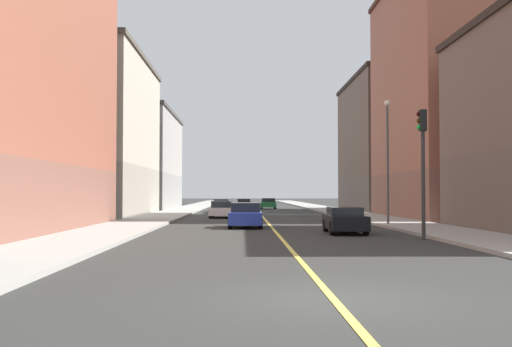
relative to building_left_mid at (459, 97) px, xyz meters
The scene contains 16 objects.
ground_plane 38.74m from the building_left_mid, 113.70° to the right, with size 400.00×400.00×0.00m, color #2E2F2C.
sidewalk_left 18.67m from the building_left_mid, 115.36° to the left, with size 3.79×168.00×0.15m, color #9E9B93.
sidewalk_right 29.03m from the building_left_mid, 147.92° to the left, with size 3.79×168.00×0.15m, color #9E9B93.
lane_center_stripe 23.02m from the building_left_mid, 135.98° to the left, with size 0.16×154.00×0.01m, color #E5D14C.
building_left_mid is the anchor object (origin of this frame).
building_left_far 18.43m from the building_left_mid, 90.00° to the left, with size 10.35×18.03×14.28m.
building_right_midblock 30.84m from the building_left_mid, 169.42° to the left, with size 10.35×18.68×13.67m.
building_right_distant 40.89m from the building_left_mid, 137.86° to the left, with size 10.35×20.52×11.77m.
traffic_light_left_near 23.51m from the building_left_mid, 113.92° to the right, with size 0.40×0.32×5.45m.
street_lamp_left_near 14.34m from the building_left_mid, 127.50° to the right, with size 0.36×0.36×7.30m.
car_blue 22.23m from the building_left_mid, 144.26° to the right, with size 1.93×3.95×1.40m.
car_black 22.23m from the building_left_mid, 125.31° to the right, with size 1.86×4.34×1.27m.
car_white 20.47m from the building_left_mid, behind, with size 1.91×4.64×1.32m.
car_teal 26.07m from the building_left_mid, 140.53° to the left, with size 1.93×4.03×1.32m.
car_orange 32.67m from the building_left_mid, 121.87° to the left, with size 1.84×4.26×1.27m.
car_green 32.00m from the building_left_mid, 116.20° to the left, with size 1.92×4.21×1.32m.
Camera 1 is at (-1.68, -11.08, 1.96)m, focal length 41.75 mm.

